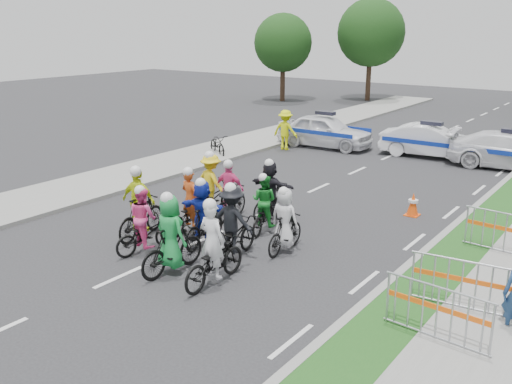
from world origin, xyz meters
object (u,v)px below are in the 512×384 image
Objects in this scene: rider_2 at (144,227)px; barrier_1 at (461,287)px; barrier_2 at (505,235)px; rider_6 at (191,211)px; rider_10 at (212,190)px; cone_0 at (413,204)px; parked_bike at (218,145)px; rider_0 at (214,256)px; tree_0 at (283,43)px; rider_5 at (203,217)px; marshal_hiviz at (285,130)px; rider_1 at (171,242)px; rider_7 at (285,226)px; rider_4 at (233,230)px; rider_11 at (270,193)px; police_car_0 at (325,131)px; rider_8 at (265,210)px; rider_9 at (230,197)px; barrier_0 at (437,316)px; rider_3 at (140,210)px; tree_3 at (371,33)px; police_car_2 at (512,151)px; police_car_1 at (430,141)px.

rider_2 is 7.46m from barrier_1.
barrier_1 is 1.00× the size of barrier_2.
rider_10 is at bearing -63.65° from rider_6.
cone_0 is 0.40× the size of parked_bike.
rider_0 is 31.54m from tree_0.
rider_5 is 0.97× the size of rider_6.
marshal_hiviz is (-6.37, 12.64, 0.25)m from rider_0.
rider_1 is 2.91m from rider_7.
rider_6 is 9.59m from parked_bike.
barrier_2 is (0.00, 3.49, 0.00)m from barrier_1.
rider_11 is at bearing -78.62° from rider_4.
rider_8 is at bearing -162.30° from police_car_0.
cone_0 is (3.45, 5.46, -0.43)m from rider_5.
rider_7 reaches higher than parked_bike.
rider_8 is 0.95× the size of rider_9.
rider_0 is 2.29m from rider_5.
tree_0 is at bearing 127.91° from barrier_0.
tree_0 reaches higher than barrier_0.
barrier_2 is at bearing -161.92° from rider_3.
parked_bike is at bearing -82.35° from tree_3.
rider_0 is at bearing 112.58° from marshal_hiviz.
rider_2 is 29.97m from tree_0.
parked_bike is (-9.91, 2.92, 0.12)m from cone_0.
rider_9 is (0.20, 1.45, 0.08)m from rider_6.
rider_11 is 0.90× the size of barrier_0.
rider_7 is at bearing 162.09° from police_car_2.
rider_6 reaches higher than parked_bike.
rider_6 is 0.43× the size of police_car_0.
rider_5 is 7.41m from barrier_2.
police_car_2 is at bearing -100.32° from rider_2.
rider_6 is 28.44m from tree_0.
police_car_0 is at bearing 125.83° from barrier_0.
rider_1 reaches higher than police_car_1.
rider_6 is at bearing -38.63° from rider_5.
barrier_0 is at bearing -94.69° from parked_bike.
rider_3 is 0.45× the size of police_car_0.
rider_5 reaches higher than rider_8.
marshal_hiviz is at bearing -75.99° from tree_3.
marshal_hiviz is at bearing -69.20° from rider_4.
rider_10 is at bearing -74.01° from tree_3.
rider_4 is 0.98× the size of rider_10.
barrier_0 is at bearing -147.66° from police_car_0.
rider_2 is at bearing 50.60° from rider_8.
rider_1 is 1.14× the size of rider_8.
rider_5 is at bearing 21.41° from rider_7.
rider_11 reaches higher than rider_7.
rider_10 is 1.11× the size of marshal_hiviz.
tree_0 is at bearing 56.58° from parked_bike.
police_car_2 is (3.28, 13.55, -0.05)m from rider_4.
rider_10 reaches higher than marshal_hiviz.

